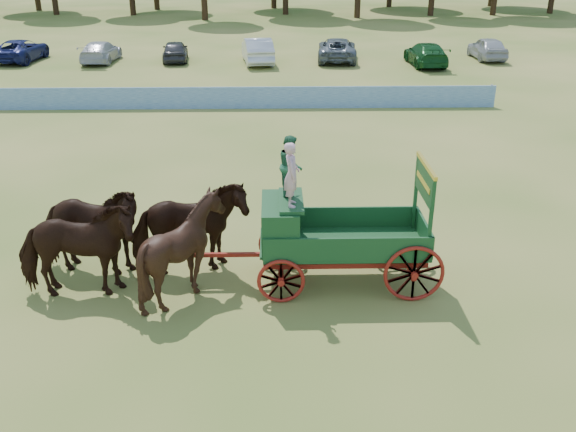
{
  "coord_description": "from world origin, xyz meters",
  "views": [
    {
      "loc": [
        1.2,
        -12.59,
        7.69
      ],
      "look_at": [
        1.55,
        1.98,
        1.3
      ],
      "focal_mm": 40.0,
      "sensor_mm": 36.0,
      "label": 1
    }
  ],
  "objects": [
    {
      "name": "parked_cars",
      "position": [
        -4.57,
        30.44,
        0.74
      ],
      "size": [
        43.72,
        7.35,
        1.64
      ],
      "color": "silver",
      "rests_on": "ground"
    },
    {
      "name": "farm_dray",
      "position": [
        2.13,
        1.0,
        1.56
      ],
      "size": [
        6.0,
        2.0,
        3.61
      ],
      "color": "#9E290F",
      "rests_on": "ground"
    },
    {
      "name": "horse_wheel_left",
      "position": [
        -0.85,
        0.43,
        1.18
      ],
      "size": [
        2.44,
        2.25,
        2.36
      ],
      "primitive_type": "imported",
      "rotation": [
        0.0,
        0.0,
        1.74
      ],
      "color": "black",
      "rests_on": "ground"
    },
    {
      "name": "sponsor_banner",
      "position": [
        -1.0,
        18.0,
        0.53
      ],
      "size": [
        26.0,
        0.08,
        1.05
      ],
      "primitive_type": "cube",
      "color": "#1B4F94",
      "rests_on": "ground"
    },
    {
      "name": "horse_lead_left",
      "position": [
        -3.25,
        0.43,
        1.18
      ],
      "size": [
        2.87,
        1.44,
        2.36
      ],
      "primitive_type": "imported",
      "rotation": [
        0.0,
        0.0,
        1.63
      ],
      "color": "black",
      "rests_on": "ground"
    },
    {
      "name": "horse_lead_right",
      "position": [
        -3.25,
        1.53,
        1.18
      ],
      "size": [
        2.97,
        1.73,
        2.36
      ],
      "primitive_type": "imported",
      "rotation": [
        0.0,
        0.0,
        1.4
      ],
      "color": "black",
      "rests_on": "ground"
    },
    {
      "name": "ground",
      "position": [
        0.0,
        0.0,
        0.0
      ],
      "size": [
        160.0,
        160.0,
        0.0
      ],
      "primitive_type": "plane",
      "color": "#A8914C",
      "rests_on": "ground"
    },
    {
      "name": "horse_wheel_right",
      "position": [
        -0.85,
        1.53,
        1.18
      ],
      "size": [
        3.01,
        1.86,
        2.36
      ],
      "primitive_type": "imported",
      "rotation": [
        0.0,
        0.0,
        1.79
      ],
      "color": "black",
      "rests_on": "ground"
    }
  ]
}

